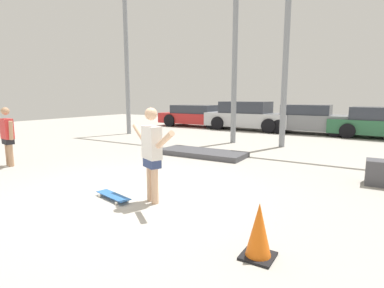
% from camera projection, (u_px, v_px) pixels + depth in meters
% --- Properties ---
extents(ground_plane, '(36.00, 36.00, 0.00)m').
position_uv_depth(ground_plane, '(136.00, 193.00, 5.56)').
color(ground_plane, '#B2ADA3').
extents(skateboarder, '(1.30, 0.66, 1.60)m').
position_uv_depth(skateboarder, '(152.00, 151.00, 4.95)').
color(skateboarder, '#DBAD89').
rests_on(skateboarder, ground_plane).
extents(skateboard, '(0.84, 0.39, 0.08)m').
position_uv_depth(skateboard, '(113.00, 196.00, 5.21)').
color(skateboard, '#2D66B2').
rests_on(skateboard, ground_plane).
extents(manual_pad, '(2.63, 1.10, 0.15)m').
position_uv_depth(manual_pad, '(202.00, 153.00, 9.06)').
color(manual_pad, '#47474C').
rests_on(manual_pad, ground_plane).
extents(canopy_support_left, '(5.60, 0.20, 6.28)m').
position_uv_depth(canopy_support_left, '(175.00, 47.00, 12.36)').
color(canopy_support_left, gray).
rests_on(canopy_support_left, ground_plane).
extents(canopy_support_right, '(5.60, 0.20, 6.28)m').
position_uv_depth(canopy_support_right, '(382.00, 25.00, 8.62)').
color(canopy_support_right, gray).
rests_on(canopy_support_right, ground_plane).
extents(parked_car_red, '(4.50, 1.97, 1.26)m').
position_uv_depth(parked_car_red, '(196.00, 116.00, 17.71)').
color(parked_car_red, red).
rests_on(parked_car_red, ground_plane).
extents(parked_car_silver, '(4.52, 2.02, 1.50)m').
position_uv_depth(parked_car_silver, '(248.00, 116.00, 15.93)').
color(parked_car_silver, '#B7BABF').
rests_on(parked_car_silver, ground_plane).
extents(parked_car_grey, '(3.96, 1.90, 1.37)m').
position_uv_depth(parked_car_grey, '(309.00, 119.00, 14.36)').
color(parked_car_grey, slate).
rests_on(parked_car_grey, ground_plane).
extents(bystander, '(0.73, 0.27, 1.50)m').
position_uv_depth(bystander, '(7.00, 135.00, 7.59)').
color(bystander, tan).
rests_on(bystander, ground_plane).
extents(traffic_cone, '(0.36, 0.36, 0.64)m').
position_uv_depth(traffic_cone, '(259.00, 231.00, 3.29)').
color(traffic_cone, black).
rests_on(traffic_cone, ground_plane).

